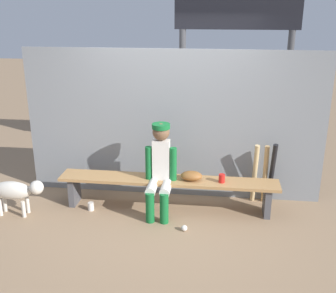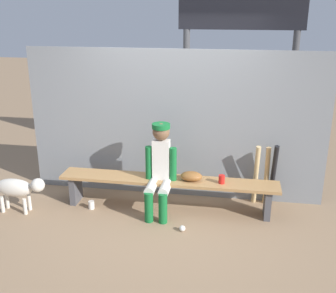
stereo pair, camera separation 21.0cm
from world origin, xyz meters
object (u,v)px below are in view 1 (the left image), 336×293
object	(u,v)px
bat_wood_tan	(265,174)
dog	(16,191)
bat_aluminum_black	(272,173)
dugout_bench	(168,185)
scoreboard	(241,18)
cup_on_ground	(91,206)
cup_on_bench	(222,178)
baseball_glove	(191,176)
baseball	(184,228)
player_seated	(160,167)
bat_wood_natural	(255,174)

from	to	relation	value
bat_wood_tan	dog	xyz separation A→B (m)	(-3.21, -0.76, -0.08)
bat_aluminum_black	dugout_bench	bearing A→B (deg)	-166.57
bat_wood_tan	scoreboard	xyz separation A→B (m)	(-0.39, 1.08, 2.00)
cup_on_ground	scoreboard	size ratio (longest dim) A/B	0.03
cup_on_bench	bat_wood_tan	bearing A→B (deg)	32.83
baseball_glove	dog	world-z (taller)	baseball_glove
dugout_bench	cup_on_ground	bearing A→B (deg)	-170.09
dog	bat_aluminum_black	bearing A→B (deg)	12.56
cup_on_bench	dog	distance (m)	2.65
dugout_bench	cup_on_ground	size ratio (longest dim) A/B	26.24
baseball	cup_on_bench	size ratio (longest dim) A/B	0.67
baseball	cup_on_ground	xyz separation A→B (m)	(-1.28, 0.37, 0.02)
baseball	scoreboard	xyz separation A→B (m)	(0.62, 1.99, 2.38)
dugout_bench	player_seated	xyz separation A→B (m)	(-0.09, -0.11, 0.29)
dugout_bench	bat_wood_natural	size ratio (longest dim) A/B	3.32
dog	cup_on_bench	bearing A→B (deg)	8.36
bat_aluminum_black	scoreboard	distance (m)	2.31
player_seated	bat_wood_tan	bearing A→B (deg)	18.62
cup_on_bench	cup_on_ground	bearing A→B (deg)	-174.79
scoreboard	bat_aluminum_black	bearing A→B (deg)	-66.86
bat_wood_natural	dog	world-z (taller)	bat_wood_natural
baseball_glove	cup_on_bench	distance (m)	0.39
bat_wood_tan	bat_aluminum_black	bearing A→B (deg)	-21.00
player_seated	bat_aluminum_black	xyz separation A→B (m)	(1.46, 0.43, -0.19)
dugout_bench	cup_on_ground	world-z (taller)	dugout_bench
dugout_bench	bat_wood_natural	distance (m)	1.19
dugout_bench	dog	distance (m)	1.96
player_seated	cup_on_ground	world-z (taller)	player_seated
dugout_bench	bat_wood_natural	world-z (taller)	bat_wood_natural
player_seated	baseball	xyz separation A→B (m)	(0.36, -0.44, -0.60)
player_seated	scoreboard	world-z (taller)	scoreboard
baseball_glove	bat_wood_tan	size ratio (longest dim) A/B	0.34
bat_wood_tan	baseball	bearing A→B (deg)	-138.25
player_seated	bat_aluminum_black	distance (m)	1.53
bat_wood_tan	dog	world-z (taller)	bat_wood_tan
cup_on_ground	baseball	bearing A→B (deg)	-16.19
player_seated	scoreboard	distance (m)	2.55
baseball_glove	baseball	bearing A→B (deg)	-93.92
scoreboard	dugout_bench	bearing A→B (deg)	-121.81
player_seated	baseball	bearing A→B (deg)	-51.09
baseball	bat_wood_tan	bearing A→B (deg)	41.75
dog	dugout_bench	bearing A→B (deg)	11.94
baseball_glove	bat_aluminum_black	distance (m)	1.11
dugout_bench	bat_wood_tan	world-z (taller)	bat_wood_tan
scoreboard	baseball	bearing A→B (deg)	-107.39
bat_wood_natural	cup_on_ground	xyz separation A→B (m)	(-2.16, -0.50, -0.38)
cup_on_bench	dugout_bench	bearing A→B (deg)	178.30
baseball	cup_on_ground	size ratio (longest dim) A/B	0.67
bat_aluminum_black	dog	size ratio (longest dim) A/B	1.07
baseball	cup_on_ground	bearing A→B (deg)	163.81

